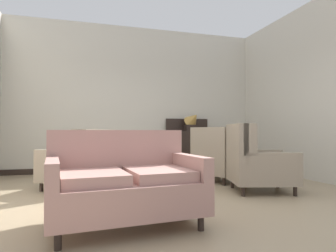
{
  "coord_description": "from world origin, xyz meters",
  "views": [
    {
      "loc": [
        -1.28,
        -3.84,
        0.92
      ],
      "look_at": [
        -0.01,
        0.48,
        1.0
      ],
      "focal_mm": 31.66,
      "sensor_mm": 36.0,
      "label": 1
    }
  ],
  "objects_px": {
    "porcelain_vase": "(161,147)",
    "coffee_table": "(162,164)",
    "armchair_near_sideboard": "(218,158)",
    "side_table": "(240,158)",
    "gramophone": "(193,120)",
    "settee": "(125,184)",
    "armchair_foreground_right": "(256,164)",
    "armchair_back_corner": "(80,163)",
    "sideboard": "(190,147)"
  },
  "relations": [
    {
      "from": "porcelain_vase",
      "to": "sideboard",
      "type": "bearing_deg",
      "value": 60.72
    },
    {
      "from": "settee",
      "to": "armchair_foreground_right",
      "type": "bearing_deg",
      "value": 20.98
    },
    {
      "from": "porcelain_vase",
      "to": "gramophone",
      "type": "distance_m",
      "value": 2.79
    },
    {
      "from": "porcelain_vase",
      "to": "sideboard",
      "type": "relative_size",
      "value": 0.29
    },
    {
      "from": "coffee_table",
      "to": "settee",
      "type": "height_order",
      "value": "settee"
    },
    {
      "from": "armchair_near_sideboard",
      "to": "gramophone",
      "type": "bearing_deg",
      "value": -29.97
    },
    {
      "from": "coffee_table",
      "to": "gramophone",
      "type": "relative_size",
      "value": 1.76
    },
    {
      "from": "armchair_foreground_right",
      "to": "side_table",
      "type": "height_order",
      "value": "armchair_foreground_right"
    },
    {
      "from": "porcelain_vase",
      "to": "coffee_table",
      "type": "bearing_deg",
      "value": 51.97
    },
    {
      "from": "porcelain_vase",
      "to": "armchair_back_corner",
      "type": "bearing_deg",
      "value": 146.65
    },
    {
      "from": "armchair_back_corner",
      "to": "side_table",
      "type": "xyz_separation_m",
      "value": [
        2.84,
        -0.07,
        0.02
      ]
    },
    {
      "from": "armchair_back_corner",
      "to": "settee",
      "type": "bearing_deg",
      "value": 45.82
    },
    {
      "from": "settee",
      "to": "side_table",
      "type": "xyz_separation_m",
      "value": [
        2.41,
        1.97,
        0.03
      ]
    },
    {
      "from": "porcelain_vase",
      "to": "armchair_back_corner",
      "type": "xyz_separation_m",
      "value": [
        -1.14,
        0.75,
        -0.28
      ]
    },
    {
      "from": "armchair_foreground_right",
      "to": "armchair_near_sideboard",
      "type": "relative_size",
      "value": 0.99
    },
    {
      "from": "armchair_near_sideboard",
      "to": "porcelain_vase",
      "type": "bearing_deg",
      "value": 94.41
    },
    {
      "from": "side_table",
      "to": "armchair_foreground_right",
      "type": "bearing_deg",
      "value": -105.94
    },
    {
      "from": "sideboard",
      "to": "coffee_table",
      "type": "bearing_deg",
      "value": -119.09
    },
    {
      "from": "porcelain_vase",
      "to": "side_table",
      "type": "xyz_separation_m",
      "value": [
        1.7,
        0.68,
        -0.26
      ]
    },
    {
      "from": "armchair_foreground_right",
      "to": "sideboard",
      "type": "height_order",
      "value": "sideboard"
    },
    {
      "from": "coffee_table",
      "to": "gramophone",
      "type": "distance_m",
      "value": 2.79
    },
    {
      "from": "settee",
      "to": "armchair_back_corner",
      "type": "bearing_deg",
      "value": 96.99
    },
    {
      "from": "coffee_table",
      "to": "porcelain_vase",
      "type": "relative_size",
      "value": 2.53
    },
    {
      "from": "sideboard",
      "to": "armchair_near_sideboard",
      "type": "bearing_deg",
      "value": -91.86
    },
    {
      "from": "porcelain_vase",
      "to": "armchair_near_sideboard",
      "type": "height_order",
      "value": "armchair_near_sideboard"
    },
    {
      "from": "coffee_table",
      "to": "porcelain_vase",
      "type": "xyz_separation_m",
      "value": [
        -0.04,
        -0.05,
        0.25
      ]
    },
    {
      "from": "porcelain_vase",
      "to": "armchair_foreground_right",
      "type": "xyz_separation_m",
      "value": [
        1.44,
        -0.25,
        -0.26
      ]
    },
    {
      "from": "armchair_near_sideboard",
      "to": "settee",
      "type": "bearing_deg",
      "value": 109.35
    },
    {
      "from": "coffee_table",
      "to": "gramophone",
      "type": "bearing_deg",
      "value": 59.08
    },
    {
      "from": "coffee_table",
      "to": "side_table",
      "type": "bearing_deg",
      "value": 20.83
    },
    {
      "from": "armchair_foreground_right",
      "to": "gramophone",
      "type": "distance_m",
      "value": 2.71
    },
    {
      "from": "armchair_back_corner",
      "to": "side_table",
      "type": "relative_size",
      "value": 1.73
    },
    {
      "from": "settee",
      "to": "armchair_near_sideboard",
      "type": "height_order",
      "value": "armchair_near_sideboard"
    },
    {
      "from": "armchair_near_sideboard",
      "to": "side_table",
      "type": "relative_size",
      "value": 1.51
    },
    {
      "from": "coffee_table",
      "to": "settee",
      "type": "distance_m",
      "value": 1.53
    },
    {
      "from": "armchair_back_corner",
      "to": "porcelain_vase",
      "type": "bearing_deg",
      "value": 90.6
    },
    {
      "from": "coffee_table",
      "to": "armchair_near_sideboard",
      "type": "distance_m",
      "value": 1.47
    },
    {
      "from": "armchair_back_corner",
      "to": "sideboard",
      "type": "distance_m",
      "value": 3.03
    },
    {
      "from": "porcelain_vase",
      "to": "gramophone",
      "type": "bearing_deg",
      "value": 58.92
    },
    {
      "from": "armchair_near_sideboard",
      "to": "armchair_foreground_right",
      "type": "bearing_deg",
      "value": 160.61
    },
    {
      "from": "porcelain_vase",
      "to": "side_table",
      "type": "height_order",
      "value": "porcelain_vase"
    },
    {
      "from": "armchair_back_corner",
      "to": "side_table",
      "type": "bearing_deg",
      "value": 122.59
    },
    {
      "from": "sideboard",
      "to": "side_table",
      "type": "bearing_deg",
      "value": -79.26
    },
    {
      "from": "armchair_near_sideboard",
      "to": "side_table",
      "type": "distance_m",
      "value": 0.4
    },
    {
      "from": "armchair_back_corner",
      "to": "sideboard",
      "type": "xyz_separation_m",
      "value": [
        2.51,
        1.7,
        0.13
      ]
    },
    {
      "from": "porcelain_vase",
      "to": "settee",
      "type": "height_order",
      "value": "settee"
    },
    {
      "from": "armchair_near_sideboard",
      "to": "sideboard",
      "type": "relative_size",
      "value": 0.88
    },
    {
      "from": "side_table",
      "to": "gramophone",
      "type": "bearing_deg",
      "value": 99.71
    },
    {
      "from": "side_table",
      "to": "gramophone",
      "type": "relative_size",
      "value": 1.38
    },
    {
      "from": "armchair_near_sideboard",
      "to": "sideboard",
      "type": "height_order",
      "value": "sideboard"
    }
  ]
}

